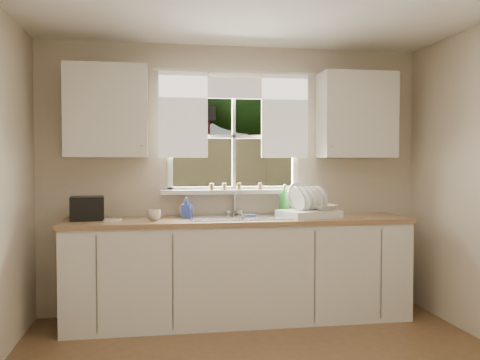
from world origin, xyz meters
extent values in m
cube|color=beige|center=(0.00, 2.00, 0.57)|extent=(3.60, 0.02, 1.15)
cube|color=beige|center=(0.00, 2.00, 2.33)|extent=(3.60, 0.02, 0.35)
cube|color=beige|center=(-1.20, 2.00, 1.65)|extent=(1.20, 0.02, 1.00)
cube|color=beige|center=(1.20, 2.00, 1.65)|extent=(1.20, 0.02, 1.00)
cube|color=white|center=(0.00, 2.02, 1.15)|extent=(1.30, 0.06, 0.05)
cube|color=white|center=(0.00, 2.02, 2.15)|extent=(1.30, 0.06, 0.05)
cube|color=white|center=(-0.60, 2.02, 1.65)|extent=(0.05, 0.06, 1.05)
cube|color=white|center=(0.60, 2.02, 1.65)|extent=(0.05, 0.06, 1.05)
cube|color=white|center=(0.00, 2.02, 1.65)|extent=(0.03, 0.04, 1.00)
cube|color=white|center=(0.00, 2.02, 1.65)|extent=(1.20, 0.04, 0.03)
cube|color=white|center=(0.00, 1.96, 1.13)|extent=(1.38, 0.14, 0.04)
cylinder|color=white|center=(0.00, 1.94, 2.25)|extent=(1.50, 0.02, 0.02)
cube|color=white|center=(-0.48, 1.95, 1.85)|extent=(0.45, 0.02, 0.80)
cube|color=white|center=(0.48, 1.95, 1.85)|extent=(0.45, 0.02, 0.80)
cube|color=white|center=(0.00, 1.95, 2.10)|extent=(1.40, 0.02, 0.20)
cube|color=silver|center=(0.00, 1.68, 0.43)|extent=(3.00, 0.62, 0.87)
cube|color=#96714B|center=(0.00, 1.68, 0.89)|extent=(3.04, 0.65, 0.04)
cube|color=silver|center=(-1.15, 1.82, 1.85)|extent=(0.70, 0.33, 0.80)
cube|color=silver|center=(1.15, 1.82, 1.85)|extent=(0.70, 0.33, 0.80)
cube|color=beige|center=(0.88, 1.99, 1.08)|extent=(0.08, 0.01, 0.12)
cylinder|color=brown|center=(0.24, 1.94, 1.18)|extent=(0.04, 0.04, 0.06)
cylinder|color=brown|center=(0.04, 1.94, 1.18)|extent=(0.04, 0.04, 0.06)
cylinder|color=brown|center=(-0.10, 1.94, 1.18)|extent=(0.04, 0.04, 0.06)
cylinder|color=brown|center=(-0.22, 1.94, 1.18)|extent=(0.04, 0.04, 0.06)
cube|color=#335421|center=(0.00, 7.00, -0.02)|extent=(20.00, 10.00, 0.02)
cube|color=olive|center=(0.00, 5.00, 0.90)|extent=(8.00, 0.10, 1.80)
cube|color=maroon|center=(-1.20, 8.50, 1.10)|extent=(3.00, 3.00, 2.20)
cube|color=black|center=(-1.20, 8.50, 2.35)|extent=(3.20, 3.20, 0.30)
cylinder|color=#423021|center=(1.40, 8.00, 1.60)|extent=(0.36, 0.36, 3.20)
sphere|color=#214716|center=(1.40, 8.00, 4.00)|extent=(4.00, 4.00, 4.00)
sphere|color=#214716|center=(0.30, 9.50, 4.50)|extent=(3.20, 3.20, 3.20)
cube|color=#B7B7BC|center=(0.00, 1.71, 0.83)|extent=(0.84, 0.46, 0.18)
cube|color=#B7B7BC|center=(0.00, 1.71, 0.92)|extent=(0.88, 0.50, 0.01)
cube|color=#B7B7BC|center=(0.00, 1.71, 0.89)|extent=(0.02, 0.41, 0.14)
cylinder|color=silver|center=(0.00, 1.96, 1.02)|extent=(0.03, 0.03, 0.22)
cylinder|color=silver|center=(0.00, 1.88, 1.13)|extent=(0.02, 0.18, 0.02)
sphere|color=silver|center=(-0.06, 1.96, 0.94)|extent=(0.05, 0.05, 0.05)
sphere|color=silver|center=(0.06, 1.96, 0.94)|extent=(0.05, 0.05, 0.05)
cube|color=white|center=(0.63, 1.64, 0.94)|extent=(0.58, 0.51, 0.07)
cylinder|color=white|center=(0.58, 1.76, 1.10)|extent=(0.27, 0.16, 0.25)
cylinder|color=white|center=(0.51, 1.61, 1.09)|extent=(0.14, 0.23, 0.22)
cylinder|color=white|center=(0.57, 1.62, 1.09)|extent=(0.14, 0.23, 0.22)
cylinder|color=white|center=(0.63, 1.64, 1.09)|extent=(0.14, 0.23, 0.22)
cylinder|color=white|center=(0.68, 1.66, 1.09)|extent=(0.14, 0.23, 0.22)
cylinder|color=white|center=(0.74, 1.68, 1.09)|extent=(0.14, 0.23, 0.22)
imported|color=silver|center=(0.76, 1.60, 1.00)|extent=(0.25, 0.25, 0.05)
imported|color=green|center=(0.46, 1.86, 1.06)|extent=(0.13, 0.13, 0.29)
imported|color=blue|center=(-0.46, 1.77, 1.00)|extent=(0.11, 0.11, 0.18)
imported|color=beige|center=(-0.46, 1.88, 1.00)|extent=(0.17, 0.17, 0.18)
cylinder|color=white|center=(-1.10, 1.66, 0.92)|extent=(0.16, 0.16, 0.01)
imported|color=silver|center=(-0.75, 1.61, 0.96)|extent=(0.13, 0.13, 0.09)
cube|color=black|center=(-1.31, 1.73, 1.01)|extent=(0.30, 0.27, 0.20)
camera|label=1|loc=(-0.73, -2.75, 1.41)|focal=38.00mm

